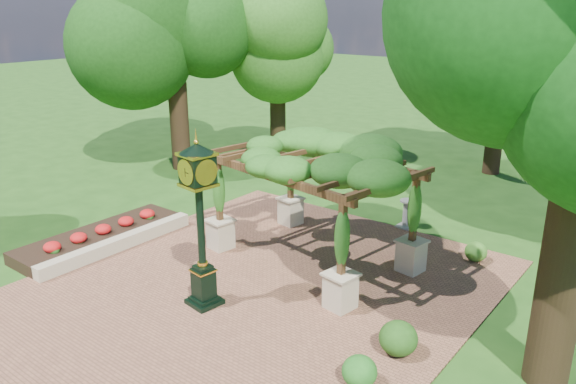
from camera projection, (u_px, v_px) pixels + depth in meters
The scene contains 13 objects.
ground at pixel (222, 308), 13.05m from camera, with size 120.00×120.00×0.00m, color #1E4714.
brick_plaza at pixel (250, 291), 13.79m from camera, with size 10.00×12.00×0.04m, color brown.
border_wall at pixel (119, 244), 16.05m from camera, with size 0.35×5.00×0.40m, color #C6B793.
flower_bed at pixel (100, 237), 16.58m from camera, with size 1.50×5.00×0.36m, color red.
pedestal_clock at pixel (200, 211), 12.45m from camera, with size 0.88×0.88×3.95m.
pergola at pixel (313, 164), 14.64m from camera, with size 5.78×4.11×3.36m.
sundial at pixel (407, 216), 17.58m from camera, with size 0.55×0.55×0.94m.
shrub_front at pixel (359, 371), 10.28m from camera, with size 0.66×0.66×0.59m, color #205F1B.
shrub_mid at pixel (398, 338), 11.19m from camera, with size 0.78×0.78×0.70m, color #204914.
shrub_back at pixel (476, 252), 15.30m from camera, with size 0.60×0.60×0.54m, color #33661D.
tree_west_near at pixel (172, 11), 22.16m from camera, with size 4.88×4.88×9.43m.
tree_west_far at pixel (277, 38), 24.47m from camera, with size 3.75×3.75×7.79m.
tree_north at pixel (507, 37), 21.75m from camera, with size 4.31×4.31×8.00m.
Camera 1 is at (8.32, -8.09, 6.73)m, focal length 35.00 mm.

